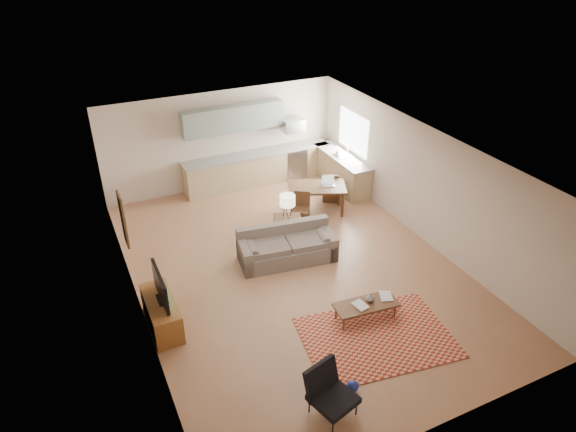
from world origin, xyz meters
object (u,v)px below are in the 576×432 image
armchair (333,395)px  tv_credenza (162,313)px  coffee_table (366,311)px  sofa (287,245)px  console_table (287,230)px  dining_table (316,199)px

armchair → tv_credenza: size_ratio=0.62×
coffee_table → armchair: armchair is taller
tv_credenza → armchair: bearing=-58.4°
coffee_table → tv_credenza: tv_credenza is taller
sofa → console_table: 0.66m
dining_table → tv_credenza: bearing=-127.4°
tv_credenza → console_table: 3.61m
armchair → dining_table: size_ratio=0.56×
coffee_table → armchair: size_ratio=1.50×
sofa → armchair: (-1.12, -3.99, 0.02)m
tv_credenza → dining_table: dining_table is taller
console_table → dining_table: bearing=58.2°
tv_credenza → coffee_table: bearing=-22.4°
sofa → armchair: bearing=-97.6°
coffee_table → dining_table: bearing=80.4°
sofa → console_table: bearing=72.3°
coffee_table → dining_table: size_ratio=0.84×
armchair → console_table: armchair is taller
armchair → dining_table: 6.26m
dining_table → armchair: bearing=-92.6°
sofa → armchair: 4.14m
coffee_table → console_table: bearing=99.9°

